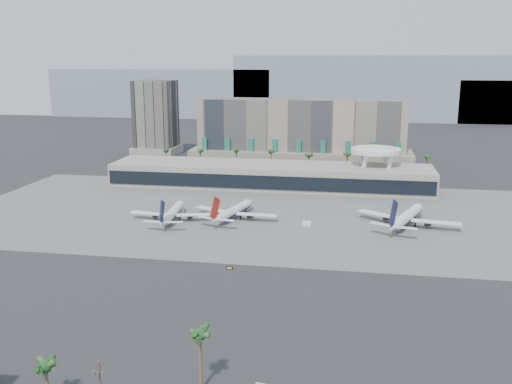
% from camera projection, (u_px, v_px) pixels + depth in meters
% --- Properties ---
extents(ground, '(900.00, 900.00, 0.00)m').
position_uv_depth(ground, '(224.00, 254.00, 200.61)').
color(ground, '#232326').
rests_on(ground, ground).
extents(apron_pad, '(260.00, 130.00, 0.06)m').
position_uv_depth(apron_pad, '(252.00, 213.00, 253.36)').
color(apron_pad, '#5B5B59').
rests_on(apron_pad, ground).
extents(mountain_ridge, '(680.00, 60.00, 70.00)m').
position_uv_depth(mountain_ridge, '(342.00, 92.00, 640.03)').
color(mountain_ridge, gray).
rests_on(mountain_ridge, ground).
extents(hotel, '(140.00, 30.00, 42.00)m').
position_uv_depth(hotel, '(301.00, 139.00, 362.42)').
color(hotel, tan).
rests_on(hotel, ground).
extents(office_tower, '(30.00, 30.00, 52.00)m').
position_uv_depth(office_tower, '(156.00, 122.00, 402.94)').
color(office_tower, black).
rests_on(office_tower, ground).
extents(terminal, '(170.00, 32.50, 14.50)m').
position_uv_depth(terminal, '(270.00, 174.00, 304.49)').
color(terminal, '#A1988E').
rests_on(terminal, ground).
extents(saucer_structure, '(26.00, 26.00, 21.89)m').
position_uv_depth(saucer_structure, '(376.00, 153.00, 298.57)').
color(saucer_structure, white).
rests_on(saucer_structure, ground).
extents(palm_row, '(157.80, 2.80, 13.10)m').
position_uv_depth(palm_row, '(291.00, 157.00, 336.15)').
color(palm_row, brown).
rests_on(palm_row, ground).
extents(airliner_left, '(37.59, 38.79, 13.39)m').
position_uv_depth(airliner_left, '(172.00, 213.00, 240.33)').
color(airliner_left, white).
rests_on(airliner_left, ground).
extents(airliner_centre, '(37.40, 38.81, 13.66)m').
position_uv_depth(airliner_centre, '(234.00, 211.00, 243.25)').
color(airliner_centre, white).
rests_on(airliner_centre, ground).
extents(airliner_right, '(41.19, 42.52, 15.41)m').
position_uv_depth(airliner_right, '(407.00, 217.00, 232.52)').
color(airliner_right, white).
rests_on(airliner_right, ground).
extents(service_vehicle_a, '(4.73, 2.38, 2.29)m').
position_uv_depth(service_vehicle_a, '(178.00, 212.00, 251.14)').
color(service_vehicle_a, silver).
rests_on(service_vehicle_a, ground).
extents(service_vehicle_b, '(3.80, 2.39, 1.86)m').
position_uv_depth(service_vehicle_b, '(307.00, 224.00, 233.79)').
color(service_vehicle_b, white).
rests_on(service_vehicle_b, ground).
extents(taxiway_sign, '(2.14, 0.48, 0.96)m').
position_uv_depth(taxiway_sign, '(230.00, 268.00, 185.52)').
color(taxiway_sign, black).
rests_on(taxiway_sign, ground).
extents(near_palm_a, '(6.00, 6.00, 9.71)m').
position_uv_depth(near_palm_a, '(46.00, 372.00, 111.82)').
color(near_palm_a, brown).
rests_on(near_palm_a, ground).
extents(near_palm_b, '(6.00, 6.00, 14.04)m').
position_uv_depth(near_palm_b, '(200.00, 341.00, 115.59)').
color(near_palm_b, brown).
rests_on(near_palm_b, ground).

